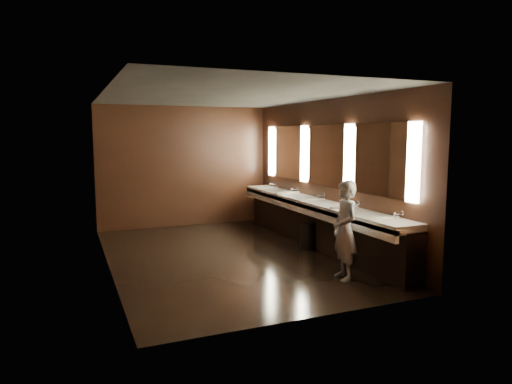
# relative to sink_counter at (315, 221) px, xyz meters

# --- Properties ---
(floor) EXTENTS (6.00, 6.00, 0.00)m
(floor) POSITION_rel_sink_counter_xyz_m (-1.79, 0.00, -0.50)
(floor) COLOR black
(floor) RESTS_ON ground
(ceiling) EXTENTS (4.00, 6.00, 0.02)m
(ceiling) POSITION_rel_sink_counter_xyz_m (-1.79, 0.00, 2.30)
(ceiling) COLOR #2D2D2B
(ceiling) RESTS_ON wall_back
(wall_back) EXTENTS (4.00, 0.02, 2.80)m
(wall_back) POSITION_rel_sink_counter_xyz_m (-1.79, 3.00, 0.90)
(wall_back) COLOR black
(wall_back) RESTS_ON floor
(wall_front) EXTENTS (4.00, 0.02, 2.80)m
(wall_front) POSITION_rel_sink_counter_xyz_m (-1.79, -3.00, 0.90)
(wall_front) COLOR black
(wall_front) RESTS_ON floor
(wall_left) EXTENTS (0.02, 6.00, 2.80)m
(wall_left) POSITION_rel_sink_counter_xyz_m (-3.79, 0.00, 0.90)
(wall_left) COLOR black
(wall_left) RESTS_ON floor
(wall_right) EXTENTS (0.02, 6.00, 2.80)m
(wall_right) POSITION_rel_sink_counter_xyz_m (0.21, 0.00, 0.90)
(wall_right) COLOR black
(wall_right) RESTS_ON floor
(sink_counter) EXTENTS (0.55, 5.40, 1.01)m
(sink_counter) POSITION_rel_sink_counter_xyz_m (0.00, 0.00, 0.00)
(sink_counter) COLOR black
(sink_counter) RESTS_ON floor
(mirror_band) EXTENTS (0.06, 5.03, 1.15)m
(mirror_band) POSITION_rel_sink_counter_xyz_m (0.19, -0.00, 1.25)
(mirror_band) COLOR #FFF4D0
(mirror_band) RESTS_ON wall_right
(person) EXTENTS (0.44, 0.59, 1.48)m
(person) POSITION_rel_sink_counter_xyz_m (-0.62, -1.91, 0.24)
(person) COLOR #90ADD7
(person) RESTS_ON floor
(trash_bin) EXTENTS (0.35, 0.35, 0.51)m
(trash_bin) POSITION_rel_sink_counter_xyz_m (-0.22, -0.13, -0.24)
(trash_bin) COLOR black
(trash_bin) RESTS_ON floor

